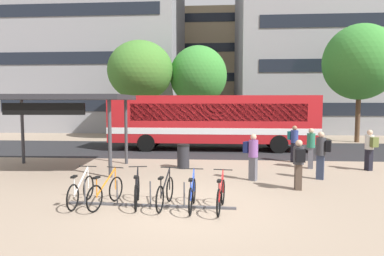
{
  "coord_description": "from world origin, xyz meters",
  "views": [
    {
      "loc": [
        0.77,
        -8.77,
        2.83
      ],
      "look_at": [
        -0.21,
        4.96,
        1.75
      ],
      "focal_mm": 31.23,
      "sensor_mm": 36.0,
      "label": 1
    }
  ],
  "objects_px": {
    "transit_shelter": "(60,100)",
    "trash_bin": "(183,156)",
    "parked_bicycle_red_5": "(221,196)",
    "street_tree_2": "(140,71)",
    "commuter_teal_pack_1": "(294,141)",
    "street_tree_0": "(198,76)",
    "commuter_black_pack_4": "(299,161)",
    "parked_bicycle_black_3": "(165,193)",
    "street_tree_1": "(360,62)",
    "commuter_navy_pack_3": "(252,154)",
    "city_bus": "(211,120)",
    "commuter_black_pack_5": "(322,152)",
    "parked_bicycle_black_2": "(137,192)",
    "parked_bicycle_orange_1": "(106,192)",
    "parked_bicycle_white_0": "(81,191)",
    "commuter_black_pack_2": "(311,145)",
    "commuter_olive_pack_0": "(370,147)",
    "parked_bicycle_blue_4": "(192,195)"
  },
  "relations": [
    {
      "from": "transit_shelter",
      "to": "trash_bin",
      "type": "distance_m",
      "value": 5.62
    },
    {
      "from": "parked_bicycle_red_5",
      "to": "street_tree_2",
      "type": "bearing_deg",
      "value": 26.41
    },
    {
      "from": "parked_bicycle_red_5",
      "to": "commuter_teal_pack_1",
      "type": "distance_m",
      "value": 8.15
    },
    {
      "from": "street_tree_0",
      "to": "commuter_black_pack_4",
      "type": "bearing_deg",
      "value": -75.77
    },
    {
      "from": "parked_bicycle_black_3",
      "to": "commuter_teal_pack_1",
      "type": "bearing_deg",
      "value": -28.69
    },
    {
      "from": "commuter_teal_pack_1",
      "to": "street_tree_1",
      "type": "bearing_deg",
      "value": 115.72
    },
    {
      "from": "parked_bicycle_black_3",
      "to": "street_tree_2",
      "type": "xyz_separation_m",
      "value": [
        -4.47,
        16.88,
        4.85
      ]
    },
    {
      "from": "transit_shelter",
      "to": "street_tree_2",
      "type": "bearing_deg",
      "value": 84.37
    },
    {
      "from": "commuter_navy_pack_3",
      "to": "street_tree_1",
      "type": "bearing_deg",
      "value": 88.82
    },
    {
      "from": "commuter_teal_pack_1",
      "to": "city_bus",
      "type": "bearing_deg",
      "value": -162.13
    },
    {
      "from": "commuter_black_pack_5",
      "to": "parked_bicycle_black_2",
      "type": "bearing_deg",
      "value": 54.03
    },
    {
      "from": "city_bus",
      "to": "parked_bicycle_orange_1",
      "type": "relative_size",
      "value": 7.17
    },
    {
      "from": "parked_bicycle_black_3",
      "to": "street_tree_0",
      "type": "height_order",
      "value": "street_tree_0"
    },
    {
      "from": "commuter_teal_pack_1",
      "to": "trash_bin",
      "type": "relative_size",
      "value": 1.68
    },
    {
      "from": "transit_shelter",
      "to": "street_tree_1",
      "type": "xyz_separation_m",
      "value": [
        16.37,
        10.84,
        2.65
      ]
    },
    {
      "from": "street_tree_1",
      "to": "parked_bicycle_black_2",
      "type": "bearing_deg",
      "value": -128.23
    },
    {
      "from": "parked_bicycle_white_0",
      "to": "commuter_teal_pack_1",
      "type": "bearing_deg",
      "value": -44.52
    },
    {
      "from": "city_bus",
      "to": "commuter_black_pack_2",
      "type": "bearing_deg",
      "value": 128.9
    },
    {
      "from": "parked_bicycle_black_3",
      "to": "parked_bicycle_red_5",
      "type": "bearing_deg",
      "value": -90.93
    },
    {
      "from": "trash_bin",
      "to": "street_tree_0",
      "type": "relative_size",
      "value": 0.14
    },
    {
      "from": "parked_bicycle_black_2",
      "to": "commuter_black_pack_4",
      "type": "relative_size",
      "value": 1.05
    },
    {
      "from": "commuter_black_pack_4",
      "to": "commuter_black_pack_5",
      "type": "xyz_separation_m",
      "value": [
        1.19,
        1.55,
        0.08
      ]
    },
    {
      "from": "street_tree_0",
      "to": "commuter_black_pack_2",
      "type": "bearing_deg",
      "value": -66.3
    },
    {
      "from": "commuter_black_pack_4",
      "to": "street_tree_1",
      "type": "height_order",
      "value": "street_tree_1"
    },
    {
      "from": "city_bus",
      "to": "street_tree_2",
      "type": "distance_m",
      "value": 8.74
    },
    {
      "from": "parked_bicycle_black_2",
      "to": "commuter_olive_pack_0",
      "type": "xyz_separation_m",
      "value": [
        8.48,
        5.28,
        0.59
      ]
    },
    {
      "from": "parked_bicycle_blue_4",
      "to": "street_tree_1",
      "type": "height_order",
      "value": "street_tree_1"
    },
    {
      "from": "commuter_black_pack_2",
      "to": "city_bus",
      "type": "bearing_deg",
      "value": -128.11
    },
    {
      "from": "commuter_teal_pack_1",
      "to": "street_tree_2",
      "type": "bearing_deg",
      "value": -162.95
    },
    {
      "from": "commuter_olive_pack_0",
      "to": "trash_bin",
      "type": "xyz_separation_m",
      "value": [
        -7.72,
        -0.03,
        -0.46
      ]
    },
    {
      "from": "parked_bicycle_white_0",
      "to": "parked_bicycle_red_5",
      "type": "bearing_deg",
      "value": -91.56
    },
    {
      "from": "commuter_olive_pack_0",
      "to": "street_tree_0",
      "type": "xyz_separation_m",
      "value": [
        -7.76,
        12.75,
        3.96
      ]
    },
    {
      "from": "parked_bicycle_white_0",
      "to": "commuter_navy_pack_3",
      "type": "bearing_deg",
      "value": -55.55
    },
    {
      "from": "commuter_black_pack_2",
      "to": "street_tree_2",
      "type": "distance_m",
      "value": 15.54
    },
    {
      "from": "transit_shelter",
      "to": "city_bus",
      "type": "bearing_deg",
      "value": 43.69
    },
    {
      "from": "commuter_teal_pack_1",
      "to": "parked_bicycle_orange_1",
      "type": "bearing_deg",
      "value": -69.87
    },
    {
      "from": "commuter_black_pack_4",
      "to": "commuter_black_pack_5",
      "type": "relative_size",
      "value": 0.92
    },
    {
      "from": "parked_bicycle_orange_1",
      "to": "parked_bicycle_red_5",
      "type": "relative_size",
      "value": 0.98
    },
    {
      "from": "commuter_teal_pack_1",
      "to": "commuter_black_pack_4",
      "type": "bearing_deg",
      "value": -38.38
    },
    {
      "from": "parked_bicycle_blue_4",
      "to": "commuter_black_pack_5",
      "type": "relative_size",
      "value": 0.98
    },
    {
      "from": "commuter_black_pack_4",
      "to": "commuter_black_pack_5",
      "type": "height_order",
      "value": "commuter_black_pack_5"
    },
    {
      "from": "parked_bicycle_blue_4",
      "to": "street_tree_1",
      "type": "bearing_deg",
      "value": -32.81
    },
    {
      "from": "commuter_teal_pack_1",
      "to": "street_tree_0",
      "type": "bearing_deg",
      "value": 177.7
    },
    {
      "from": "parked_bicycle_red_5",
      "to": "trash_bin",
      "type": "distance_m",
      "value": 5.73
    },
    {
      "from": "street_tree_1",
      "to": "trash_bin",
      "type": "bearing_deg",
      "value": -138.27
    },
    {
      "from": "commuter_black_pack_5",
      "to": "street_tree_0",
      "type": "xyz_separation_m",
      "value": [
        -5.27,
        14.53,
        3.92
      ]
    },
    {
      "from": "commuter_black_pack_2",
      "to": "street_tree_1",
      "type": "xyz_separation_m",
      "value": [
        5.92,
        9.78,
        4.59
      ]
    },
    {
      "from": "commuter_navy_pack_3",
      "to": "commuter_olive_pack_0",
      "type": "bearing_deg",
      "value": 56.8
    },
    {
      "from": "parked_bicycle_black_2",
      "to": "street_tree_2",
      "type": "height_order",
      "value": "street_tree_2"
    },
    {
      "from": "parked_bicycle_white_0",
      "to": "parked_bicycle_orange_1",
      "type": "relative_size",
      "value": 1.03
    }
  ]
}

